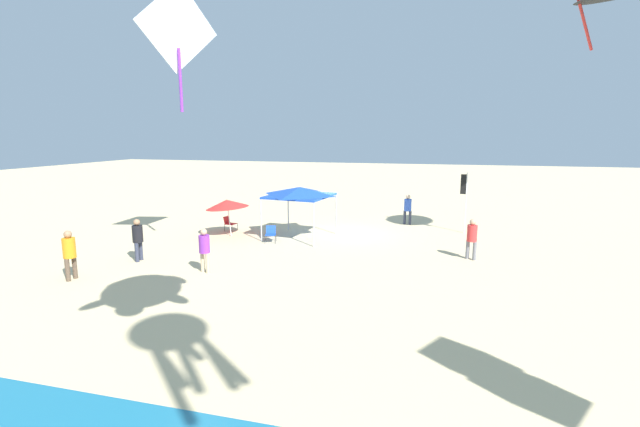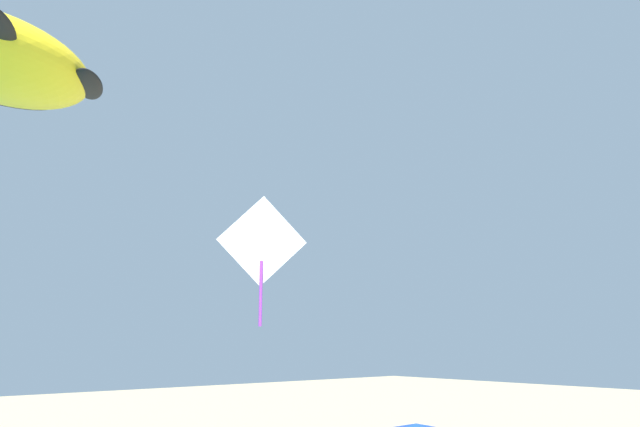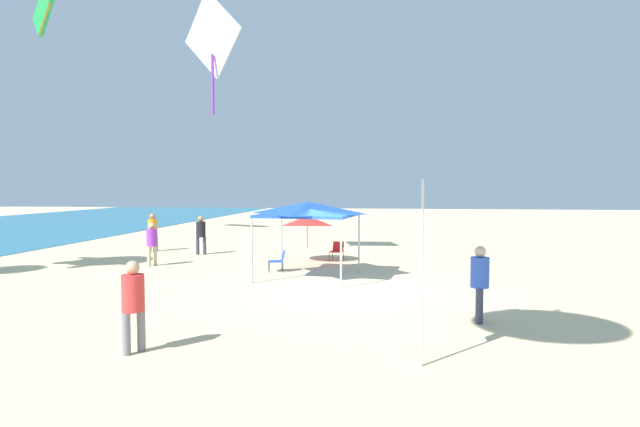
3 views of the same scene
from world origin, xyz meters
The scene contains 1 object.
kite_diamond_white centered at (5.83, 6.24, 9.63)m, with size 1.96×3.20×5.26m.
Camera 2 is at (-13.55, 19.53, 5.76)m, focal length 32.58 mm.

